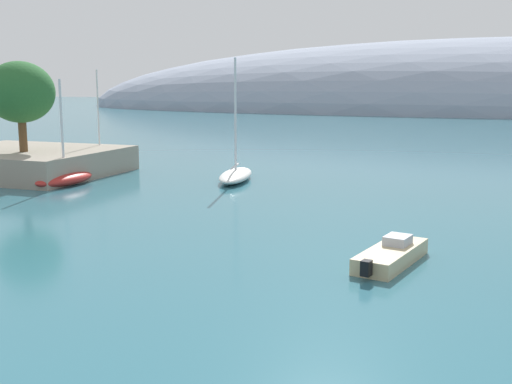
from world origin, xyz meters
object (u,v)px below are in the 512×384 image
Objects in this scene: tree_clump_shore at (20,92)px; sailboat_white_end_of_line at (236,174)px; sailboat_red_near_shore at (65,178)px; motorboat_sand_outer at (391,255)px; sailboat_teal_mid_mooring at (100,163)px.

sailboat_white_end_of_line is (17.07, 4.29, -6.43)m from tree_clump_shore.
sailboat_red_near_shore is 1.42× the size of motorboat_sand_outer.
tree_clump_shore is at bearing -108.41° from sailboat_red_near_shore.
motorboat_sand_outer is (15.03, -19.16, -0.15)m from sailboat_white_end_of_line.
sailboat_white_end_of_line is at bearing 14.12° from tree_clump_shore.
sailboat_white_end_of_line reaches higher than sailboat_teal_mid_mooring.
tree_clump_shore is 18.74m from sailboat_white_end_of_line.
sailboat_teal_mid_mooring is at bearing 65.45° from motorboat_sand_outer.
sailboat_red_near_shore is 9.87m from sailboat_teal_mid_mooring.
motorboat_sand_outer is at bearing -153.56° from sailboat_white_end_of_line.
sailboat_red_near_shore is (5.65, -2.29, -6.40)m from tree_clump_shore.
sailboat_teal_mid_mooring is at bearing 67.54° from sailboat_white_end_of_line.
tree_clump_shore is 35.99m from motorboat_sand_outer.
sailboat_teal_mid_mooring is 36.83m from motorboat_sand_outer.
sailboat_teal_mid_mooring is 14.82m from sailboat_white_end_of_line.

